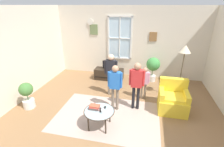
{
  "coord_description": "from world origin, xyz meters",
  "views": [
    {
      "loc": [
        0.76,
        -3.58,
        2.77
      ],
      "look_at": [
        -0.17,
        0.55,
        0.99
      ],
      "focal_mm": 26.23,
      "sensor_mm": 36.0,
      "label": 1
    }
  ],
  "objects_px": {
    "person_blue_shirt": "(115,83)",
    "person_black_shirt": "(111,70)",
    "tv_stand": "(109,74)",
    "potted_plant_corner": "(27,94)",
    "person_pink_shirt": "(144,80)",
    "book_stack": "(95,107)",
    "cup": "(103,111)",
    "coffee_table": "(99,112)",
    "floor_lamp": "(184,55)",
    "television": "(109,65)",
    "armchair": "(173,100)",
    "person_red_shirt": "(137,81)",
    "remote_near_cup": "(101,110)",
    "potted_plant_by_window": "(153,66)",
    "remote_near_books": "(105,108)"
  },
  "relations": [
    {
      "from": "person_black_shirt",
      "to": "potted_plant_by_window",
      "type": "relative_size",
      "value": 1.46
    },
    {
      "from": "tv_stand",
      "to": "potted_plant_corner",
      "type": "distance_m",
      "value": 3.02
    },
    {
      "from": "television",
      "to": "remote_near_books",
      "type": "height_order",
      "value": "television"
    },
    {
      "from": "potted_plant_by_window",
      "to": "armchair",
      "type": "bearing_deg",
      "value": -73.43
    },
    {
      "from": "remote_near_books",
      "to": "potted_plant_by_window",
      "type": "xyz_separation_m",
      "value": [
        1.14,
        2.84,
        0.16
      ]
    },
    {
      "from": "remote_near_cup",
      "to": "potted_plant_by_window",
      "type": "xyz_separation_m",
      "value": [
        1.22,
        2.94,
        0.16
      ]
    },
    {
      "from": "book_stack",
      "to": "tv_stand",
      "type": "bearing_deg",
      "value": 96.47
    },
    {
      "from": "person_red_shirt",
      "to": "person_black_shirt",
      "type": "bearing_deg",
      "value": 144.29
    },
    {
      "from": "person_pink_shirt",
      "to": "potted_plant_by_window",
      "type": "bearing_deg",
      "value": 79.18
    },
    {
      "from": "remote_near_books",
      "to": "person_pink_shirt",
      "type": "bearing_deg",
      "value": 58.47
    },
    {
      "from": "person_blue_shirt",
      "to": "person_black_shirt",
      "type": "bearing_deg",
      "value": 110.83
    },
    {
      "from": "person_black_shirt",
      "to": "person_blue_shirt",
      "type": "relative_size",
      "value": 1.05
    },
    {
      "from": "tv_stand",
      "to": "coffee_table",
      "type": "distance_m",
      "value": 2.79
    },
    {
      "from": "book_stack",
      "to": "cup",
      "type": "height_order",
      "value": "book_stack"
    },
    {
      "from": "cup",
      "to": "remote_near_books",
      "type": "bearing_deg",
      "value": 91.92
    },
    {
      "from": "remote_near_cup",
      "to": "potted_plant_corner",
      "type": "height_order",
      "value": "potted_plant_corner"
    },
    {
      "from": "person_pink_shirt",
      "to": "person_blue_shirt",
      "type": "bearing_deg",
      "value": -135.43
    },
    {
      "from": "floor_lamp",
      "to": "person_black_shirt",
      "type": "bearing_deg",
      "value": -172.65
    },
    {
      "from": "armchair",
      "to": "book_stack",
      "type": "xyz_separation_m",
      "value": [
        -1.92,
        -1.07,
        0.18
      ]
    },
    {
      "from": "tv_stand",
      "to": "person_red_shirt",
      "type": "distance_m",
      "value": 2.26
    },
    {
      "from": "person_blue_shirt",
      "to": "potted_plant_by_window",
      "type": "bearing_deg",
      "value": 64.62
    },
    {
      "from": "person_pink_shirt",
      "to": "person_red_shirt",
      "type": "height_order",
      "value": "person_red_shirt"
    },
    {
      "from": "armchair",
      "to": "person_red_shirt",
      "type": "relative_size",
      "value": 0.63
    },
    {
      "from": "tv_stand",
      "to": "television",
      "type": "xyz_separation_m",
      "value": [
        0.0,
        -0.0,
        0.4
      ]
    },
    {
      "from": "remote_near_cup",
      "to": "potted_plant_corner",
      "type": "relative_size",
      "value": 0.18
    },
    {
      "from": "tv_stand",
      "to": "floor_lamp",
      "type": "height_order",
      "value": "floor_lamp"
    },
    {
      "from": "television",
      "to": "armchair",
      "type": "bearing_deg",
      "value": -36.15
    },
    {
      "from": "armchair",
      "to": "person_blue_shirt",
      "type": "relative_size",
      "value": 0.66
    },
    {
      "from": "person_black_shirt",
      "to": "person_red_shirt",
      "type": "height_order",
      "value": "person_black_shirt"
    },
    {
      "from": "person_pink_shirt",
      "to": "person_blue_shirt",
      "type": "distance_m",
      "value": 1.07
    },
    {
      "from": "person_pink_shirt",
      "to": "person_black_shirt",
      "type": "height_order",
      "value": "person_black_shirt"
    },
    {
      "from": "book_stack",
      "to": "potted_plant_by_window",
      "type": "height_order",
      "value": "potted_plant_by_window"
    },
    {
      "from": "armchair",
      "to": "remote_near_books",
      "type": "height_order",
      "value": "armchair"
    },
    {
      "from": "coffee_table",
      "to": "floor_lamp",
      "type": "bearing_deg",
      "value": 41.98
    },
    {
      "from": "coffee_table",
      "to": "person_blue_shirt",
      "type": "relative_size",
      "value": 0.55
    },
    {
      "from": "remote_near_cup",
      "to": "coffee_table",
      "type": "bearing_deg",
      "value": -137.31
    },
    {
      "from": "coffee_table",
      "to": "person_pink_shirt",
      "type": "bearing_deg",
      "value": 57.69
    },
    {
      "from": "person_red_shirt",
      "to": "person_blue_shirt",
      "type": "bearing_deg",
      "value": -164.47
    },
    {
      "from": "person_black_shirt",
      "to": "potted_plant_corner",
      "type": "bearing_deg",
      "value": -150.09
    },
    {
      "from": "television",
      "to": "person_blue_shirt",
      "type": "relative_size",
      "value": 0.37
    },
    {
      "from": "armchair",
      "to": "floor_lamp",
      "type": "xyz_separation_m",
      "value": [
        0.25,
        0.72,
        1.11
      ]
    },
    {
      "from": "potted_plant_by_window",
      "to": "floor_lamp",
      "type": "distance_m",
      "value": 1.6
    },
    {
      "from": "tv_stand",
      "to": "person_black_shirt",
      "type": "bearing_deg",
      "value": -73.18
    },
    {
      "from": "tv_stand",
      "to": "book_stack",
      "type": "height_order",
      "value": "book_stack"
    },
    {
      "from": "potted_plant_by_window",
      "to": "person_pink_shirt",
      "type": "bearing_deg",
      "value": -100.82
    },
    {
      "from": "cup",
      "to": "remote_near_cup",
      "type": "xyz_separation_m",
      "value": [
        -0.08,
        0.08,
        -0.04
      ]
    },
    {
      "from": "person_pink_shirt",
      "to": "potted_plant_corner",
      "type": "relative_size",
      "value": 1.35
    },
    {
      "from": "coffee_table",
      "to": "remote_near_cup",
      "type": "xyz_separation_m",
      "value": [
        0.03,
        0.02,
        0.04
      ]
    },
    {
      "from": "person_pink_shirt",
      "to": "remote_near_books",
      "type": "bearing_deg",
      "value": -121.53
    },
    {
      "from": "armchair",
      "to": "person_red_shirt",
      "type": "distance_m",
      "value": 1.16
    }
  ]
}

